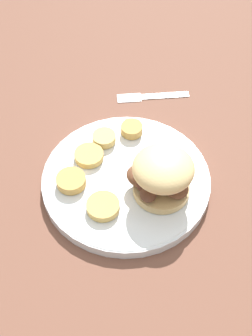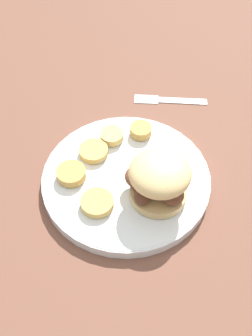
# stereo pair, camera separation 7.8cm
# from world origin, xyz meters

# --- Properties ---
(ground_plane) EXTENTS (4.00, 4.00, 0.00)m
(ground_plane) POSITION_xyz_m (0.00, 0.00, 0.00)
(ground_plane) COLOR brown
(dinner_plate) EXTENTS (0.29, 0.29, 0.02)m
(dinner_plate) POSITION_xyz_m (0.00, 0.00, 0.01)
(dinner_plate) COLOR white
(dinner_plate) RESTS_ON ground_plane
(sandwich) EXTENTS (0.10, 0.11, 0.08)m
(sandwich) POSITION_xyz_m (0.03, -0.06, 0.06)
(sandwich) COLOR tan
(sandwich) RESTS_ON dinner_plate
(potato_round_0) EXTENTS (0.04, 0.04, 0.02)m
(potato_round_0) POSITION_xyz_m (0.07, 0.08, 0.03)
(potato_round_0) COLOR tan
(potato_round_0) RESTS_ON dinner_plate
(potato_round_1) EXTENTS (0.04, 0.04, 0.01)m
(potato_round_1) POSITION_xyz_m (0.01, 0.09, 0.03)
(potato_round_1) COLOR #DBB766
(potato_round_1) RESTS_ON dinner_plate
(potato_round_2) EXTENTS (0.05, 0.05, 0.01)m
(potato_round_2) POSITION_xyz_m (-0.07, -0.03, 0.03)
(potato_round_2) COLOR tan
(potato_round_2) RESTS_ON dinner_plate
(potato_round_3) EXTENTS (0.05, 0.05, 0.01)m
(potato_round_3) POSITION_xyz_m (-0.03, 0.07, 0.03)
(potato_round_3) COLOR tan
(potato_round_3) RESTS_ON dinner_plate
(potato_round_4) EXTENTS (0.05, 0.05, 0.02)m
(potato_round_4) POSITION_xyz_m (-0.09, 0.04, 0.03)
(potato_round_4) COLOR tan
(potato_round_4) RESTS_ON dinner_plate
(fork) EXTENTS (0.14, 0.08, 0.00)m
(fork) POSITION_xyz_m (0.16, 0.16, 0.00)
(fork) COLOR silver
(fork) RESTS_ON ground_plane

